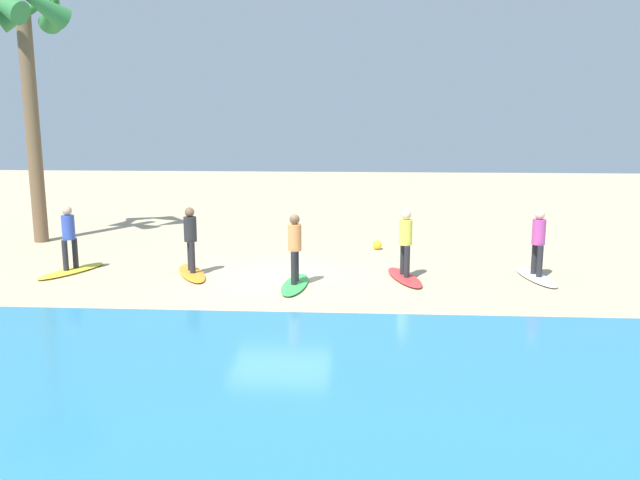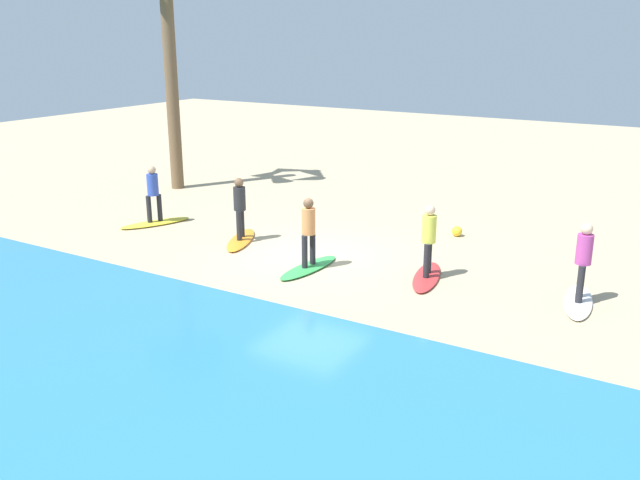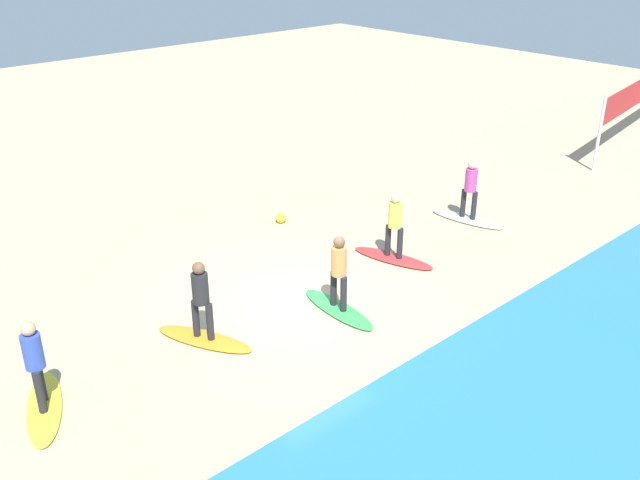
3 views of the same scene
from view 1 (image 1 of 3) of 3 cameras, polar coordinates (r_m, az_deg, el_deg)
name	(u,v)px [view 1 (image 1 of 3)]	position (r m, az deg, el deg)	size (l,w,h in m)	color
ground_plane	(280,278)	(16.35, -3.47, -3.32)	(60.00, 60.00, 0.00)	tan
surfboard_white	(536,277)	(17.11, 18.28, -3.07)	(2.10, 0.56, 0.09)	white
surfer_white	(538,238)	(16.90, 18.48, 0.19)	(0.32, 0.46, 1.64)	#232328
surfboard_red	(405,277)	(16.34, 7.37, -3.24)	(2.10, 0.56, 0.09)	red
surfer_red	(406,238)	(16.13, 7.45, 0.18)	(0.32, 0.45, 1.64)	#232328
surfboard_green	(295,284)	(15.56, -2.19, -3.88)	(2.10, 0.56, 0.09)	green
surfer_green	(295,243)	(15.34, -2.21, -0.30)	(0.32, 0.46, 1.64)	#232328
surfboard_orange	(192,273)	(16.94, -11.09, -2.85)	(2.10, 0.56, 0.09)	orange
surfer_orange	(190,235)	(16.74, -11.21, 0.45)	(0.32, 0.43, 1.64)	#232328
surfboard_yellow	(71,271)	(18.05, -20.82, -2.51)	(2.10, 0.56, 0.09)	yellow
surfer_yellow	(69,233)	(17.86, -21.04, 0.58)	(0.32, 0.43, 1.64)	#232328
palm_tree	(25,36)	(22.49, -24.30, 15.88)	(2.88, 3.03, 7.89)	brown
beach_ball	(377,245)	(19.75, 5.00, -0.43)	(0.28, 0.28, 0.28)	yellow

